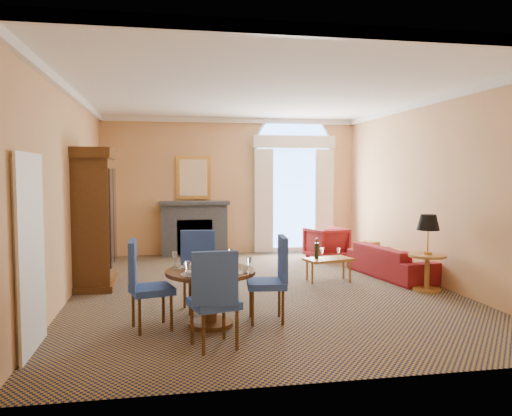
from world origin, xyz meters
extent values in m
plane|color=#141A3F|center=(0.00, 0.00, 0.00)|extent=(7.50, 7.50, 0.00)
cube|color=tan|center=(0.00, 3.75, 1.60)|extent=(6.00, 0.04, 3.20)
cube|color=tan|center=(-3.00, 0.00, 1.60)|extent=(0.04, 7.50, 3.20)
cube|color=tan|center=(3.00, 0.00, 1.60)|extent=(0.04, 7.50, 3.20)
cube|color=white|center=(0.00, 0.00, 3.20)|extent=(6.00, 7.50, 0.04)
cube|color=white|center=(0.00, 0.00, 3.14)|extent=(6.00, 7.50, 0.12)
cube|color=white|center=(-2.96, -2.40, 1.03)|extent=(0.08, 0.90, 2.06)
cube|color=#3D4248|center=(-0.90, 3.55, 0.60)|extent=(1.50, 0.40, 1.20)
cube|color=#3D4248|center=(-0.90, 3.52, 1.24)|extent=(1.60, 0.46, 0.08)
cube|color=gold|center=(-0.90, 3.72, 1.80)|extent=(0.80, 0.04, 1.00)
cube|color=white|center=(-0.90, 3.70, 1.80)|extent=(0.64, 0.02, 0.84)
cube|color=white|center=(1.50, 3.73, 1.25)|extent=(1.90, 0.04, 2.50)
cube|color=#88ACE3|center=(1.50, 3.72, 1.25)|extent=(1.70, 0.02, 2.30)
cylinder|color=white|center=(1.50, 3.73, 2.50)|extent=(1.90, 0.04, 1.90)
cube|color=beige|center=(0.75, 3.61, 1.25)|extent=(0.45, 0.06, 2.45)
cube|color=beige|center=(2.25, 3.61, 1.25)|extent=(0.45, 0.06, 2.45)
cube|color=beige|center=(1.50, 3.61, 2.65)|extent=(2.00, 0.08, 0.30)
cube|color=#40240E|center=(-2.72, 0.65, 1.07)|extent=(0.59, 1.07, 2.14)
cube|color=#40240E|center=(-2.72, 0.65, 2.23)|extent=(0.66, 1.18, 0.17)
cube|color=#40240E|center=(-2.72, 0.65, 0.05)|extent=(0.66, 1.18, 0.11)
cylinder|color=#40240E|center=(-1.00, -1.88, 0.68)|extent=(1.12, 1.12, 0.05)
cylinder|color=#40240E|center=(-1.00, -1.88, 0.33)|extent=(0.15, 0.15, 0.66)
cylinder|color=#40240E|center=(-1.00, -1.88, 0.03)|extent=(0.56, 0.56, 0.06)
cylinder|color=silver|center=(-0.75, -1.63, 0.71)|extent=(0.25, 0.25, 0.01)
imported|color=silver|center=(-0.75, -1.63, 0.73)|extent=(0.15, 0.15, 0.04)
imported|color=silver|center=(-0.82, -1.47, 0.74)|extent=(0.09, 0.09, 0.07)
cylinder|color=silver|center=(-1.25, -1.63, 0.71)|extent=(0.25, 0.25, 0.01)
imported|color=silver|center=(-1.25, -1.63, 0.73)|extent=(0.15, 0.15, 0.04)
imported|color=silver|center=(-1.41, -1.69, 0.74)|extent=(0.09, 0.09, 0.07)
cylinder|color=silver|center=(-1.25, -2.13, 0.71)|extent=(0.25, 0.25, 0.01)
imported|color=silver|center=(-1.25, -2.13, 0.73)|extent=(0.15, 0.15, 0.04)
imported|color=silver|center=(-1.19, -2.28, 0.74)|extent=(0.09, 0.09, 0.07)
cylinder|color=silver|center=(-0.75, -2.13, 0.71)|extent=(0.25, 0.25, 0.01)
imported|color=silver|center=(-0.75, -2.13, 0.73)|extent=(0.15, 0.15, 0.04)
imported|color=silver|center=(-0.60, -2.06, 0.74)|extent=(0.09, 0.09, 0.07)
cube|color=#254391|center=(-1.08, -1.13, 0.49)|extent=(0.55, 0.55, 0.08)
cube|color=#254391|center=(-1.10, -0.91, 0.80)|extent=(0.49, 0.12, 0.58)
cylinder|color=#40240E|center=(-0.92, -0.91, 0.22)|extent=(0.04, 0.04, 0.44)
cylinder|color=#40240E|center=(-1.29, -0.97, 0.22)|extent=(0.04, 0.04, 0.44)
cylinder|color=#40240E|center=(-0.86, -1.29, 0.22)|extent=(0.04, 0.04, 0.44)
cylinder|color=#40240E|center=(-1.23, -1.34, 0.22)|extent=(0.04, 0.04, 0.44)
cube|color=#254391|center=(-1.03, -2.64, 0.49)|extent=(0.60, 0.60, 0.08)
cube|color=#254391|center=(-1.04, -2.86, 0.80)|extent=(0.49, 0.09, 0.58)
cylinder|color=#40240E|center=(-1.17, -2.87, 0.22)|extent=(0.04, 0.04, 0.44)
cylinder|color=#40240E|center=(-0.80, -2.77, 0.22)|extent=(0.04, 0.04, 0.44)
cylinder|color=#40240E|center=(-1.27, -2.51, 0.22)|extent=(0.04, 0.04, 0.44)
cylinder|color=#40240E|center=(-0.90, -2.41, 0.22)|extent=(0.04, 0.04, 0.44)
cube|color=#254391|center=(-0.28, -1.80, 0.49)|extent=(0.53, 0.53, 0.08)
cube|color=#254391|center=(-0.06, -1.78, 0.80)|extent=(0.12, 0.49, 0.58)
cylinder|color=#40240E|center=(-0.11, -2.01, 0.22)|extent=(0.04, 0.04, 0.44)
cylinder|color=#40240E|center=(-0.07, -1.63, 0.22)|extent=(0.04, 0.04, 0.44)
cylinder|color=#40240E|center=(-0.49, -1.97, 0.22)|extent=(0.04, 0.04, 0.44)
cylinder|color=#40240E|center=(-0.45, -1.59, 0.22)|extent=(0.04, 0.04, 0.44)
cube|color=#254391|center=(-1.72, -1.87, 0.49)|extent=(0.59, 0.59, 0.08)
cube|color=#254391|center=(-1.94, -1.87, 0.80)|extent=(0.08, 0.49, 0.58)
cylinder|color=#40240E|center=(-1.95, -1.73, 0.22)|extent=(0.04, 0.04, 0.44)
cylinder|color=#40240E|center=(-1.86, -2.10, 0.22)|extent=(0.04, 0.04, 0.44)
cylinder|color=#40240E|center=(-1.59, -1.64, 0.22)|extent=(0.04, 0.04, 0.44)
cylinder|color=#40240E|center=(-1.49, -2.00, 0.22)|extent=(0.04, 0.04, 0.44)
imported|color=maroon|center=(2.55, 0.50, 0.29)|extent=(1.08, 2.06, 0.57)
imported|color=maroon|center=(1.93, 2.48, 0.36)|extent=(0.97, 0.98, 0.71)
cube|color=#A77032|center=(1.27, 0.34, 0.39)|extent=(0.89, 0.62, 0.04)
cylinder|color=#A77032|center=(0.93, 0.18, 0.18)|extent=(0.04, 0.04, 0.36)
cylinder|color=#A77032|center=(1.61, 0.18, 0.18)|extent=(0.04, 0.04, 0.36)
cylinder|color=#A77032|center=(0.93, 0.50, 0.18)|extent=(0.04, 0.04, 0.36)
cylinder|color=#A77032|center=(1.61, 0.50, 0.18)|extent=(0.04, 0.04, 0.36)
cylinder|color=#A77032|center=(2.60, -0.65, 0.58)|extent=(0.60, 0.60, 0.04)
cylinder|color=#A77032|center=(2.60, -0.65, 0.28)|extent=(0.08, 0.08, 0.56)
cylinder|color=#A77032|center=(2.60, -0.65, 0.02)|extent=(0.44, 0.44, 0.04)
camera|label=1|loc=(-1.54, -7.98, 1.90)|focal=35.00mm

